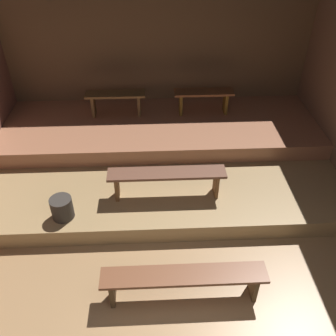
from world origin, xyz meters
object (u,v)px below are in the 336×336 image
at_px(bench_lower_center, 167,177).
at_px(bench_middle_right, 203,97).
at_px(bench_middle_left, 116,99).
at_px(bench_floor_center, 184,279).
at_px(pail_lower, 62,208).

bearing_deg(bench_lower_center, bench_middle_right, 68.98).
height_order(bench_middle_left, bench_middle_right, same).
bearing_deg(bench_lower_center, bench_middle_left, 112.85).
xyz_separation_m(bench_floor_center, bench_middle_left, (-0.95, 3.48, 0.51)).
bearing_deg(bench_middle_right, bench_lower_center, -111.02).
xyz_separation_m(bench_middle_left, pail_lower, (-0.61, -2.34, -0.43)).
bearing_deg(bench_floor_center, bench_middle_right, 79.77).
distance_m(bench_middle_left, pail_lower, 2.45).
xyz_separation_m(bench_lower_center, pail_lower, (-1.44, -0.37, -0.18)).
xyz_separation_m(bench_floor_center, pail_lower, (-1.56, 1.14, 0.08)).
bearing_deg(bench_floor_center, bench_lower_center, 94.74).
distance_m(bench_floor_center, pail_lower, 1.94).
relative_size(bench_floor_center, pail_lower, 5.99).
bearing_deg(pail_lower, bench_lower_center, 14.61).
height_order(bench_lower_center, pail_lower, bench_lower_center).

